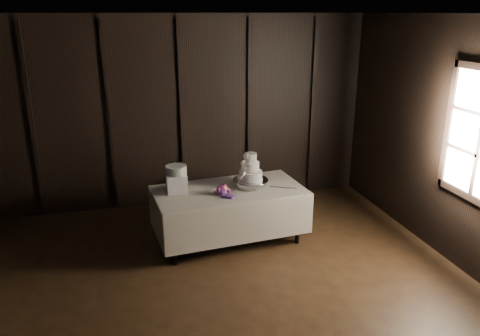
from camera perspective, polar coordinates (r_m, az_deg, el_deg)
name	(u,v)px	position (r m, az deg, el deg)	size (l,w,h in m)	color
room	(233,192)	(4.14, -0.86, -2.97)	(6.08, 7.08, 3.08)	black
display_table	(229,213)	(6.39, -1.31, -5.50)	(2.08, 1.23, 0.76)	beige
cake_stand	(251,183)	(6.37, 1.30, -1.81)	(0.48, 0.48, 0.09)	silver
wedding_cake	(249,170)	(6.28, 1.11, -0.22)	(0.36, 0.31, 0.38)	white
bouquet	(222,190)	(6.07, -2.20, -2.75)	(0.26, 0.36, 0.17)	#EE5F7F
box_pedestal	(177,183)	(6.18, -7.73, -1.83)	(0.26, 0.26, 0.25)	white
small_cake	(176,170)	(6.12, -7.81, -0.24)	(0.28, 0.28, 0.11)	white
cake_knife	(279,187)	(6.33, 4.83, -2.36)	(0.37, 0.02, 0.01)	silver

